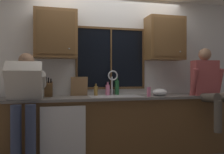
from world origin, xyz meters
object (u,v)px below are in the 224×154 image
person_standing (25,97)px  soap_dispenser (149,92)px  bottle_tall_clear (96,90)px  bottle_green_glass (117,87)px  mixing_bowl (160,92)px  knife_block (49,90)px  person_sitting_on_counter (209,84)px  bottle_amber_small (108,90)px  cutting_board (79,86)px

person_standing → soap_dispenser: size_ratio=7.77×
bottle_tall_clear → bottle_green_glass: bearing=10.1°
mixing_bowl → bottle_tall_clear: size_ratio=1.17×
knife_block → mixing_bowl: knife_block is taller
person_sitting_on_counter → knife_block: size_ratio=3.92×
mixing_bowl → bottle_tall_clear: (-0.97, 0.25, 0.03)m
bottle_green_glass → bottle_amber_small: 0.17m
soap_dispenser → bottle_green_glass: (-0.39, 0.41, 0.05)m
cutting_board → bottle_green_glass: bearing=1.1°
knife_block → mixing_bowl: size_ratio=1.37×
soap_dispenser → bottle_tall_clear: 0.83m
person_sitting_on_counter → bottle_tall_clear: person_sitting_on_counter is taller
soap_dispenser → bottle_green_glass: bearing=133.2°
person_standing → bottle_tall_clear: bearing=25.0°
person_standing → bottle_green_glass: size_ratio=5.05×
mixing_bowl → soap_dispenser: size_ratio=1.18×
person_sitting_on_counter → cutting_board: person_sitting_on_counter is taller
knife_block → bottle_green_glass: bearing=4.9°
mixing_bowl → bottle_amber_small: bottle_amber_small is taller
cutting_board → mixing_bowl: (1.23, -0.31, -0.09)m
person_sitting_on_counter → bottle_tall_clear: (-1.73, 0.44, -0.10)m
mixing_bowl → bottle_amber_small: (-0.77, 0.30, 0.04)m
bottle_tall_clear → person_sitting_on_counter: bearing=-14.2°
cutting_board → mixing_bowl: cutting_board is taller
person_standing → person_sitting_on_counter: person_sitting_on_counter is taller
mixing_bowl → soap_dispenser: soap_dispenser is taller
soap_dispenser → bottle_amber_small: 0.68m
cutting_board → bottle_green_glass: size_ratio=0.98×
bottle_tall_clear → bottle_amber_small: 0.21m
person_standing → bottle_green_glass: (1.38, 0.54, 0.09)m
person_sitting_on_counter → bottle_tall_clear: 1.78m
person_sitting_on_counter → mixing_bowl: size_ratio=5.36×
person_sitting_on_counter → soap_dispenser: (-0.98, 0.09, -0.11)m
cutting_board → soap_dispenser: 1.09m
soap_dispenser → bottle_tall_clear: (-0.75, 0.35, 0.01)m
knife_block → soap_dispenser: (1.48, -0.32, -0.03)m
mixing_bowl → bottle_green_glass: bearing=152.5°
knife_block → mixing_bowl: (1.70, -0.23, -0.06)m
bottle_green_glass → bottle_tall_clear: bottle_green_glass is taller
knife_block → bottle_tall_clear: bearing=2.3°
person_standing → person_sitting_on_counter: bearing=0.8°
knife_block → bottle_green_glass: size_ratio=1.05×
cutting_board → bottle_tall_clear: cutting_board is taller
person_standing → bottle_tall_clear: person_standing is taller
soap_dispenser → person_standing: bearing=-176.0°
soap_dispenser → bottle_green_glass: 0.57m
person_sitting_on_counter → knife_block: bearing=170.5°
person_standing → bottle_green_glass: bearing=21.3°
bottle_amber_small → knife_block: bearing=-175.5°
person_sitting_on_counter → mixing_bowl: 0.79m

